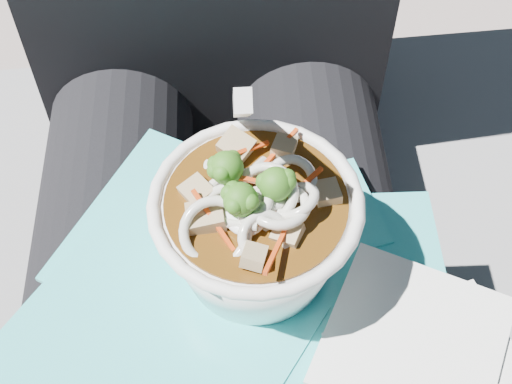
{
  "coord_description": "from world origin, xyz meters",
  "views": [
    {
      "loc": [
        0.02,
        -0.27,
        1.09
      ],
      "look_at": [
        0.03,
        0.0,
        0.72
      ],
      "focal_mm": 50.0,
      "sensor_mm": 36.0,
      "label": 1
    }
  ],
  "objects_px": {
    "stone_ledge": "(227,318)",
    "plastic_bag": "(247,307)",
    "person_body": "(217,214)",
    "udon_bowl": "(256,224)",
    "lap": "(220,319)"
  },
  "relations": [
    {
      "from": "plastic_bag",
      "to": "lap",
      "type": "bearing_deg",
      "value": 125.45
    },
    {
      "from": "person_body",
      "to": "udon_bowl",
      "type": "height_order",
      "value": "person_body"
    },
    {
      "from": "stone_ledge",
      "to": "person_body",
      "type": "xyz_separation_m",
      "value": [
        0.0,
        -0.06,
        0.33
      ]
    },
    {
      "from": "person_body",
      "to": "udon_bowl",
      "type": "xyz_separation_m",
      "value": [
        0.03,
        -0.09,
        0.12
      ]
    },
    {
      "from": "udon_bowl",
      "to": "stone_ledge",
      "type": "bearing_deg",
      "value": 101.45
    },
    {
      "from": "person_body",
      "to": "plastic_bag",
      "type": "height_order",
      "value": "person_body"
    },
    {
      "from": "stone_ledge",
      "to": "udon_bowl",
      "type": "distance_m",
      "value": 0.47
    },
    {
      "from": "stone_ledge",
      "to": "udon_bowl",
      "type": "height_order",
      "value": "udon_bowl"
    },
    {
      "from": "lap",
      "to": "plastic_bag",
      "type": "bearing_deg",
      "value": -54.55
    },
    {
      "from": "stone_ledge",
      "to": "lap",
      "type": "xyz_separation_m",
      "value": [
        0.0,
        -0.15,
        0.31
      ]
    },
    {
      "from": "udon_bowl",
      "to": "person_body",
      "type": "bearing_deg",
      "value": 108.29
    },
    {
      "from": "lap",
      "to": "person_body",
      "type": "height_order",
      "value": "person_body"
    },
    {
      "from": "stone_ledge",
      "to": "plastic_bag",
      "type": "xyz_separation_m",
      "value": [
        0.02,
        -0.18,
        0.39
      ]
    },
    {
      "from": "stone_ledge",
      "to": "plastic_bag",
      "type": "distance_m",
      "value": 0.43
    },
    {
      "from": "person_body",
      "to": "plastic_bag",
      "type": "bearing_deg",
      "value": -79.67
    }
  ]
}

